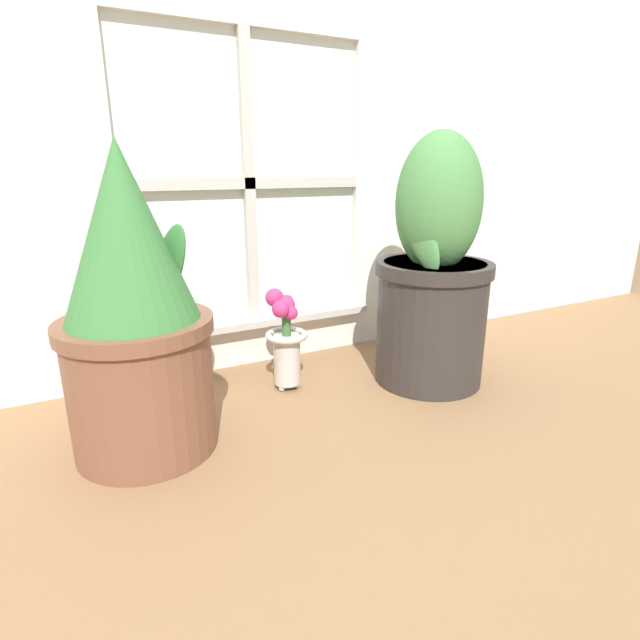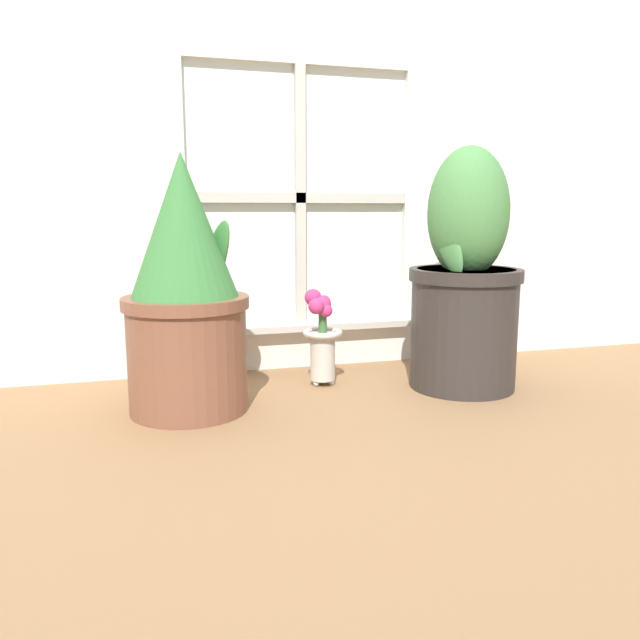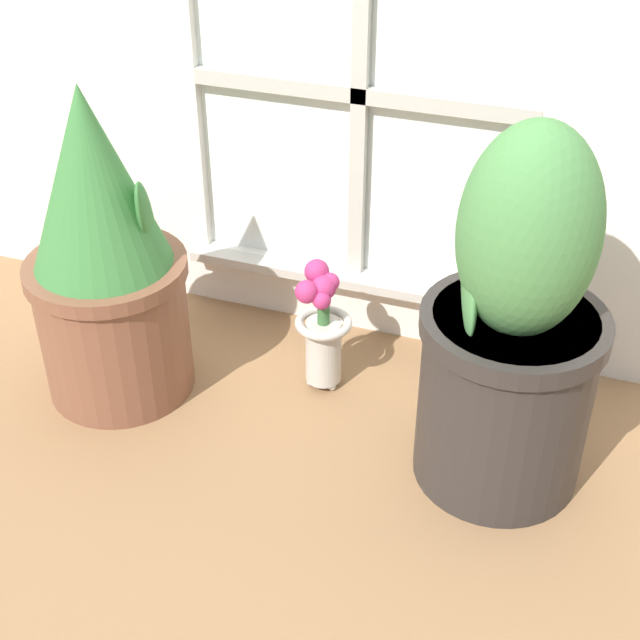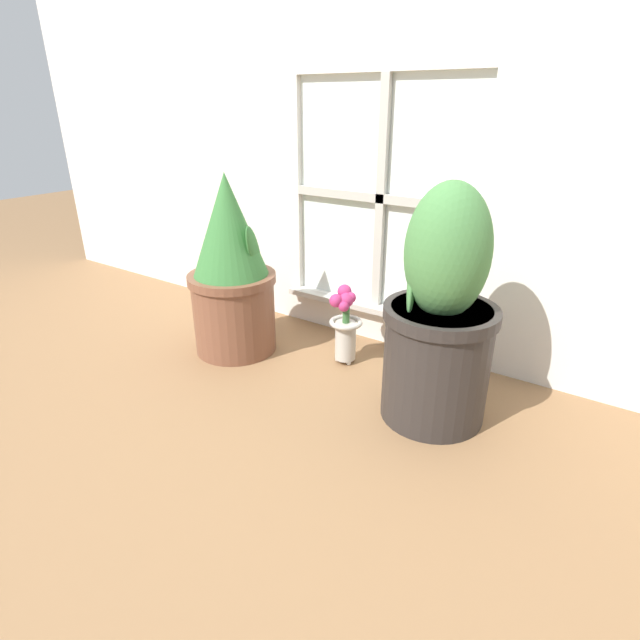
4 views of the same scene
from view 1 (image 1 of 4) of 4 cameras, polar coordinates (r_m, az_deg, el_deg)
The scene contains 4 objects.
ground_plane at distance 1.35m, azimuth 1.54°, elevation -12.79°, with size 10.00×10.00×0.00m, color olive.
potted_plant_left at distance 1.23m, azimuth -20.44°, elevation 0.56°, with size 0.36×0.36×0.74m.
potted_plant_right at distance 1.60m, azimuth 12.82°, elevation 4.64°, with size 0.36×0.36×0.78m.
flower_vase at distance 1.54m, azimuth -3.96°, elevation -2.12°, with size 0.13×0.13×0.32m.
Camera 1 is at (-0.57, -1.02, 0.68)m, focal length 28.00 mm.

